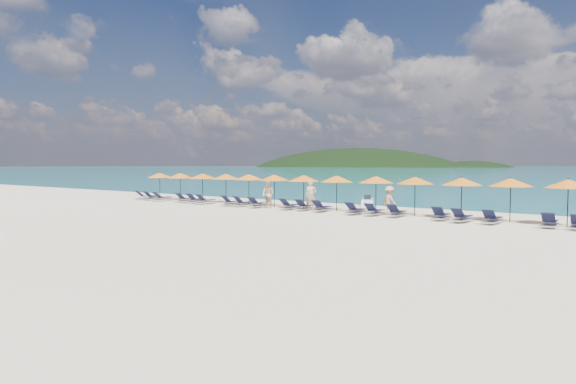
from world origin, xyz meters
The scene contains 39 objects.
ground centered at (0.00, 0.00, 0.00)m, with size 1400.00×1400.00×0.00m, color beige.
headland_main centered at (-300.00, 540.00, -38.00)m, with size 374.00×242.00×126.50m.
headland_small centered at (-150.00, 560.00, -35.00)m, with size 162.00×126.00×85.50m.
jetski centered at (2.15, 9.46, 0.30)m, with size 1.57×2.18×0.73m.
beachgoer_a centered at (0.97, 4.11, 0.96)m, with size 0.70×0.46×1.93m, color tan.
beachgoer_b centered at (-2.19, 3.68, 0.95)m, with size 0.92×0.53×1.89m, color tan.
beachgoer_c centered at (6.06, 4.71, 0.84)m, with size 1.08×0.50×1.67m, color tan.
umbrella_0 centered at (-14.97, 4.83, 2.02)m, with size 2.10×2.10×2.28m.
umbrella_1 centered at (-12.55, 5.00, 2.02)m, with size 2.10×2.10×2.28m.
umbrella_2 centered at (-9.98, 5.07, 2.02)m, with size 2.10×2.10×2.28m.
umbrella_3 centered at (-7.42, 5.06, 2.02)m, with size 2.10×2.10×2.28m.
umbrella_4 centered at (-5.08, 5.01, 2.02)m, with size 2.10×2.10×2.28m.
umbrella_5 centered at (-2.61, 4.89, 2.02)m, with size 2.10×2.10×2.28m.
umbrella_6 centered at (-0.10, 4.83, 2.02)m, with size 2.10×2.10×2.28m.
umbrella_7 centered at (2.39, 4.89, 2.02)m, with size 2.10×2.10×2.28m.
umbrella_8 centered at (5.01, 5.07, 2.02)m, with size 2.10×2.10×2.28m.
umbrella_9 centered at (7.48, 4.95, 2.02)m, with size 2.10×2.10×2.28m.
umbrella_10 centered at (10.09, 4.88, 2.02)m, with size 2.10×2.10×2.28m.
umbrella_11 centered at (12.46, 5.03, 2.02)m, with size 2.10×2.10×2.28m.
umbrella_12 centered at (15.00, 4.83, 2.02)m, with size 2.10×2.10×2.28m.
lounger_0 centered at (-15.47, 3.72, 0.24)m, with size 0.78×1.75×0.66m.
lounger_1 centered at (-14.35, 3.66, 0.24)m, with size 0.64×1.71×0.66m.
lounger_2 centered at (-13.02, 3.56, 0.24)m, with size 0.64×1.71×0.66m.
lounger_3 centered at (-10.47, 3.70, 0.24)m, with size 0.76×1.75×0.66m.
lounger_4 centered at (-9.36, 3.79, 0.24)m, with size 0.76×1.75×0.66m.
lounger_5 centered at (-8.11, 3.64, 0.24)m, with size 0.62×1.70×0.66m.
lounger_6 centered at (-5.54, 3.67, 0.24)m, with size 0.71×1.73×0.66m.
lounger_7 centered at (-4.43, 3.74, 0.24)m, with size 0.79×1.76×0.66m.
lounger_8 centered at (-3.07, 3.63, 0.24)m, with size 0.77×1.75×0.66m.
lounger_9 centered at (-0.49, 3.80, 0.24)m, with size 0.62×1.70×0.66m.
lounger_10 centered at (0.62, 3.94, 0.24)m, with size 0.70×1.73×0.66m.
lounger_11 centered at (1.93, 3.89, 0.24)m, with size 0.75×1.74×0.66m.
lounger_12 centered at (4.41, 3.67, 0.24)m, with size 0.63×1.71×0.66m.
lounger_13 centered at (5.56, 3.79, 0.24)m, with size 0.65×1.71×0.66m.
lounger_14 centered at (6.87, 3.91, 0.24)m, with size 0.65×1.71×0.66m.
lounger_15 centered at (9.37, 3.88, 0.24)m, with size 0.69×1.73×0.66m.
lounger_16 centered at (10.52, 3.61, 0.24)m, with size 0.73×1.74×0.66m.
lounger_17 centered at (11.93, 3.79, 0.24)m, with size 0.68×1.72×0.66m.
lounger_18 centered at (14.40, 3.94, 0.24)m, with size 0.67×1.72×0.66m.
Camera 1 is at (18.11, -20.84, 2.89)m, focal length 30.00 mm.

